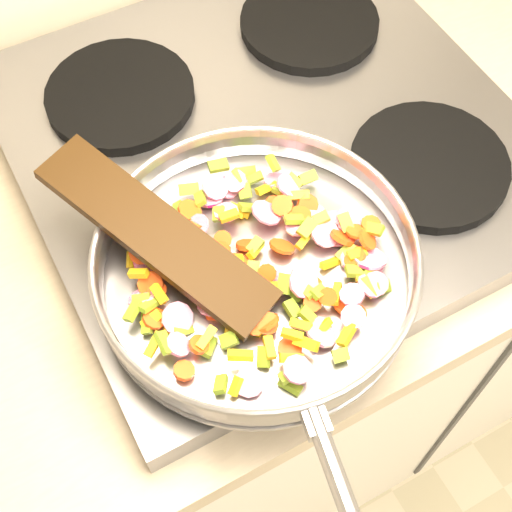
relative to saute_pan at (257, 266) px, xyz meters
name	(u,v)px	position (x,y,z in m)	size (l,w,h in m)	color
cooktop	(269,144)	(0.12, 0.18, -0.06)	(0.60, 0.60, 0.04)	#939399
grate_fl	(220,262)	(-0.02, 0.04, -0.04)	(0.19, 0.19, 0.02)	black
grate_fr	(429,165)	(0.26, 0.04, -0.04)	(0.19, 0.19, 0.02)	black
grate_bl	(120,95)	(-0.02, 0.32, -0.04)	(0.19, 0.19, 0.02)	black
grate_br	(309,23)	(0.26, 0.32, -0.04)	(0.19, 0.19, 0.02)	black
saute_pan	(257,266)	(0.00, 0.00, 0.00)	(0.37, 0.54, 0.05)	#9E9EA5
vegetable_heap	(257,264)	(0.00, 0.01, -0.01)	(0.29, 0.28, 0.05)	olive
wooden_spatula	(157,234)	(-0.08, 0.07, 0.02)	(0.28, 0.06, 0.01)	black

